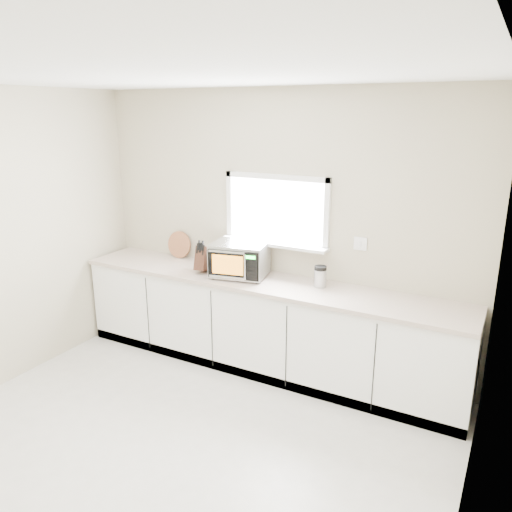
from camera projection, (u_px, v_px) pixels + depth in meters
The scene contains 8 objects.
ground at pixel (153, 467), 3.61m from camera, with size 4.00×4.00×0.00m, color beige.
back_wall at pixel (277, 229), 4.91m from camera, with size 4.00×0.17×2.70m.
cabinets at pixel (262, 326), 4.92m from camera, with size 3.92×0.60×0.88m, color white.
countertop at pixel (262, 282), 4.78m from camera, with size 3.92×0.64×0.04m, color beige.
microwave at pixel (240, 259), 4.85m from camera, with size 0.59×0.50×0.34m.
knife_block at pixel (204, 258), 4.98m from camera, with size 0.13×0.24×0.34m.
cutting_board at pixel (179, 245), 5.48m from camera, with size 0.29×0.29×0.02m, color #A76E40.
coffee_grinder at pixel (320, 276), 4.58m from camera, with size 0.13×0.13×0.20m.
Camera 1 is at (2.10, -2.31, 2.48)m, focal length 35.00 mm.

